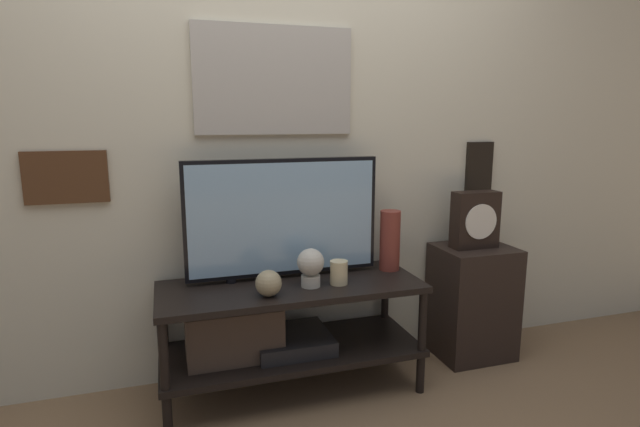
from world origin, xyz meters
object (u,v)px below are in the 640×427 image
television (283,218)px  candle_jar (339,272)px  vase_round_glass (269,283)px  mantel_clock (475,220)px  vase_tall_ceramic (390,240)px  decorative_bust (311,265)px

television → candle_jar: (0.22, -0.17, -0.24)m
television → candle_jar: television is taller
vase_round_glass → mantel_clock: bearing=9.3°
television → vase_tall_ceramic: television is taller
decorative_bust → vase_round_glass: bearing=-162.5°
television → vase_round_glass: size_ratio=8.02×
candle_jar → decorative_bust: 0.14m
vase_tall_ceramic → mantel_clock: size_ratio=1.01×
vase_round_glass → candle_jar: bearing=9.8°
candle_jar → mantel_clock: bearing=9.1°
vase_round_glass → candle_jar: 0.35m
decorative_bust → mantel_clock: mantel_clock is taller
decorative_bust → mantel_clock: (0.95, 0.12, 0.13)m
vase_tall_ceramic → mantel_clock: 0.50m
vase_tall_ceramic → vase_round_glass: vase_tall_ceramic is taller
candle_jar → decorative_bust: bearing=177.1°
television → vase_round_glass: television is taller
vase_tall_ceramic → mantel_clock: bearing=-1.0°
vase_round_glass → decorative_bust: 0.23m
television → decorative_bust: size_ratio=5.21×
vase_tall_ceramic → vase_round_glass: size_ratio=2.63×
vase_tall_ceramic → television: bearing=176.7°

